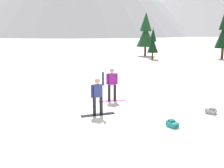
{
  "coord_description": "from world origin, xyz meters",
  "views": [
    {
      "loc": [
        1.42,
        -9.38,
        3.77
      ],
      "look_at": [
        -2.86,
        3.15,
        1.0
      ],
      "focal_mm": 40.88,
      "sensor_mm": 36.0,
      "label": 1
    }
  ],
  "objects": [
    {
      "name": "pine_tree_leaning",
      "position": [
        -4.5,
        24.76,
        2.26
      ],
      "size": [
        1.48,
        1.48,
        4.15
      ],
      "color": "#472D19",
      "rests_on": "ground_plane"
    },
    {
      "name": "snowboarder_midground",
      "position": [
        -2.94,
        3.37,
        0.96
      ],
      "size": [
        1.43,
        1.01,
        1.81
      ],
      "color": "pink",
      "rests_on": "ground_plane"
    },
    {
      "name": "ground_plane",
      "position": [
        0.0,
        0.0,
        0.0
      ],
      "size": [
        800.0,
        800.0,
        0.0
      ],
      "primitive_type": "plane",
      "color": "silver"
    },
    {
      "name": "pine_tree_short",
      "position": [
        -6.36,
        29.0,
        3.55
      ],
      "size": [
        2.73,
        2.73,
        6.51
      ],
      "color": "#472D19",
      "rests_on": "ground_plane"
    },
    {
      "name": "snowboarder_foreground",
      "position": [
        -2.79,
        0.92,
        0.93
      ],
      "size": [
        1.41,
        1.18,
        1.97
      ],
      "color": "black",
      "rests_on": "ground_plane"
    },
    {
      "name": "backpack_teal",
      "position": [
        0.59,
        0.51,
        0.13
      ],
      "size": [
        0.56,
        0.54,
        0.29
      ],
      "color": "#1E7A7F",
      "rests_on": "ground_plane"
    },
    {
      "name": "backpack_grey",
      "position": [
        2.11,
        2.81,
        0.13
      ],
      "size": [
        0.55,
        0.49,
        0.28
      ],
      "color": "gray",
      "rests_on": "ground_plane"
    },
    {
      "name": "pine_tree_young",
      "position": [
        4.36,
        28.0,
        3.7
      ],
      "size": [
        2.2,
        2.2,
        6.79
      ],
      "color": "#472D19",
      "rests_on": "ground_plane"
    }
  ]
}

